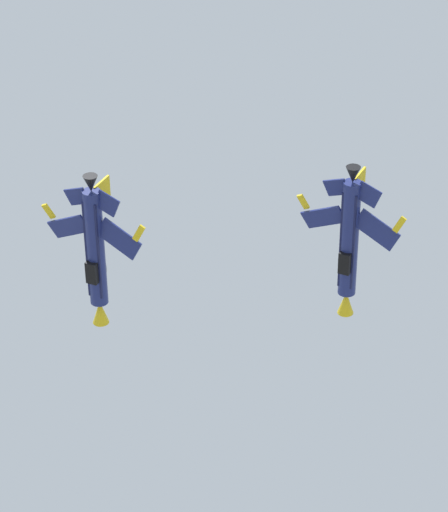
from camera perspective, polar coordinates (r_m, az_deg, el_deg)
The scene contains 2 objects.
fighter_jet_left_wing at distance 112.89m, azimuth -6.00°, elevation 0.25°, with size 9.81×15.95×5.16m.
fighter_jet_right_wing at distance 114.01m, azimuth 5.86°, elevation 0.68°, with size 9.70×15.95×5.24m.
Camera 1 is at (1.67, -1.57, 1.56)m, focal length 85.86 mm.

